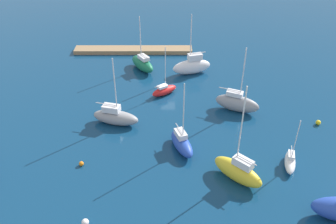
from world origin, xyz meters
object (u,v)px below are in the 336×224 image
(pier_dock, at_px, (134,50))
(sailboat_blue_far_south, at_px, (182,143))
(sailboat_green_inner_mooring, at_px, (142,63))
(sailboat_gray_off_beacon, at_px, (237,103))
(sailboat_yellow_west_end, at_px, (238,171))
(sailboat_white_east_end, at_px, (192,66))
(sailboat_white_far_north, at_px, (290,161))
(sailboat_red_by_breakwater, at_px, (164,90))
(mooring_buoy_orange, at_px, (81,164))
(mooring_buoy_white, at_px, (85,222))
(sailboat_gray_lone_north, at_px, (115,117))
(mooring_buoy_yellow, at_px, (318,123))

(pier_dock, xyz_separation_m, sailboat_blue_far_south, (-9.23, 32.46, 0.70))
(pier_dock, height_order, sailboat_green_inner_mooring, sailboat_green_inner_mooring)
(sailboat_gray_off_beacon, height_order, sailboat_yellow_west_end, sailboat_yellow_west_end)
(sailboat_yellow_west_end, xyz_separation_m, sailboat_white_east_end, (4.10, -28.55, 0.10))
(sailboat_white_far_north, bearing_deg, sailboat_red_by_breakwater, -123.12)
(sailboat_red_by_breakwater, distance_m, mooring_buoy_orange, 21.11)
(sailboat_blue_far_south, bearing_deg, mooring_buoy_white, -61.06)
(sailboat_green_inner_mooring, distance_m, sailboat_white_east_end, 9.60)
(sailboat_yellow_west_end, distance_m, mooring_buoy_white, 19.09)
(sailboat_green_inner_mooring, relative_size, sailboat_gray_lone_north, 0.96)
(sailboat_red_by_breakwater, distance_m, sailboat_blue_far_south, 15.01)
(sailboat_red_by_breakwater, height_order, mooring_buoy_white, sailboat_red_by_breakwater)
(sailboat_green_inner_mooring, xyz_separation_m, mooring_buoy_orange, (6.51, 27.49, -1.01))
(sailboat_green_inner_mooring, xyz_separation_m, sailboat_blue_far_south, (-6.80, 24.13, -0.21))
(sailboat_green_inner_mooring, height_order, sailboat_red_by_breakwater, sailboat_green_inner_mooring)
(sailboat_white_far_north, relative_size, sailboat_red_by_breakwater, 0.85)
(sailboat_blue_far_south, relative_size, mooring_buoy_yellow, 13.89)
(sailboat_red_by_breakwater, xyz_separation_m, sailboat_yellow_west_end, (-9.30, 20.78, 0.68))
(sailboat_white_far_north, relative_size, mooring_buoy_yellow, 9.75)
(pier_dock, bearing_deg, sailboat_red_by_breakwater, 110.77)
(sailboat_white_east_end, xyz_separation_m, mooring_buoy_yellow, (-18.41, 16.75, -1.23))
(mooring_buoy_yellow, bearing_deg, sailboat_red_by_breakwater, -20.81)
(pier_dock, bearing_deg, sailboat_gray_off_beacon, 128.96)
(pier_dock, bearing_deg, sailboat_green_inner_mooring, 106.30)
(mooring_buoy_yellow, bearing_deg, mooring_buoy_orange, 14.93)
(sailboat_red_by_breakwater, relative_size, sailboat_white_east_end, 0.76)
(sailboat_white_east_end, bearing_deg, mooring_buoy_white, 53.35)
(sailboat_red_by_breakwater, xyz_separation_m, mooring_buoy_white, (8.45, 27.73, -0.42))
(sailboat_red_by_breakwater, relative_size, sailboat_gray_lone_north, 0.80)
(sailboat_gray_lone_north, bearing_deg, pier_dock, 102.93)
(pier_dock, distance_m, sailboat_white_far_north, 42.83)
(sailboat_green_inner_mooring, xyz_separation_m, sailboat_yellow_west_end, (-13.57, 30.12, 0.18))
(sailboat_green_inner_mooring, bearing_deg, mooring_buoy_white, 139.52)
(mooring_buoy_yellow, relative_size, mooring_buoy_white, 0.94)
(mooring_buoy_white, bearing_deg, mooring_buoy_yellow, -149.67)
(sailboat_white_far_north, xyz_separation_m, sailboat_blue_far_south, (14.07, -3.47, 0.35))
(sailboat_gray_off_beacon, distance_m, mooring_buoy_white, 30.33)
(sailboat_yellow_west_end, bearing_deg, mooring_buoy_white, 64.92)
(sailboat_red_by_breakwater, distance_m, sailboat_yellow_west_end, 22.77)
(pier_dock, relative_size, sailboat_gray_off_beacon, 2.27)
(mooring_buoy_orange, bearing_deg, sailboat_gray_lone_north, -109.66)
(sailboat_white_east_end, height_order, mooring_buoy_white, sailboat_white_east_end)
(sailboat_yellow_west_end, xyz_separation_m, mooring_buoy_orange, (20.08, -2.63, -1.19))
(sailboat_white_east_end, distance_m, mooring_buoy_orange, 30.48)
(sailboat_yellow_west_end, xyz_separation_m, sailboat_blue_far_south, (6.77, -5.99, -0.39))
(sailboat_red_by_breakwater, relative_size, mooring_buoy_orange, 13.79)
(sailboat_white_far_north, relative_size, sailboat_gray_off_beacon, 0.68)
(sailboat_green_inner_mooring, distance_m, sailboat_gray_lone_north, 18.23)
(pier_dock, distance_m, sailboat_red_by_breakwater, 18.90)
(sailboat_gray_off_beacon, xyz_separation_m, mooring_buoy_orange, (22.47, 13.07, -1.18))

